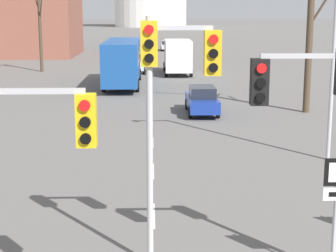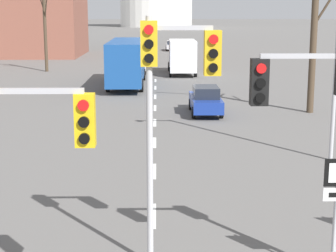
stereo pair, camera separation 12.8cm
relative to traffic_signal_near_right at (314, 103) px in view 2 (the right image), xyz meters
name	(u,v)px [view 2 (the right image)]	position (x,y,z in m)	size (l,w,h in m)	color
lane_stripe_1	(153,215)	(-3.37, 3.69, -3.82)	(0.16, 2.00, 0.01)	silver
lane_stripe_2	(154,171)	(-3.37, 8.19, -3.82)	(0.16, 2.00, 0.01)	silver
lane_stripe_3	(154,143)	(-3.37, 12.69, -3.82)	(0.16, 2.00, 0.01)	silver
lane_stripe_4	(155,123)	(-3.37, 17.19, -3.82)	(0.16, 2.00, 0.01)	silver
lane_stripe_5	(155,108)	(-3.37, 21.69, -3.82)	(0.16, 2.00, 0.01)	silver
lane_stripe_6	(155,97)	(-3.37, 26.19, -3.82)	(0.16, 2.00, 0.01)	silver
lane_stripe_7	(155,88)	(-3.37, 30.69, -3.82)	(0.16, 2.00, 0.01)	silver
lane_stripe_8	(155,80)	(-3.37, 35.19, -3.82)	(0.16, 2.00, 0.01)	silver
traffic_signal_near_right	(314,103)	(0.00, 0.00, 0.00)	(2.13, 0.34, 5.04)	#B2B2B7
traffic_signal_near_left	(22,139)	(-5.67, -1.52, -0.38)	(2.12, 0.34, 4.56)	#B2B2B7
traffic_signal_centre_tall	(170,80)	(-2.96, 0.61, 0.40)	(1.71, 0.34, 5.59)	#B2B2B7
street_lamp_right	(331,13)	(3.19, 9.61, 1.78)	(1.99, 0.36, 9.30)	#B2B2B7
sedan_near_left	(206,100)	(-0.52, 19.69, -3.03)	(1.69, 4.50, 1.57)	navy
sedan_near_right	(173,45)	(-0.93, 71.35, -3.08)	(1.95, 4.51, 1.44)	#B7B7BC
sedan_mid_centre	(140,63)	(-4.83, 41.49, -2.91)	(1.71, 4.57, 1.83)	silver
sedan_far_left	(137,56)	(-5.47, 50.73, -3.04)	(1.73, 4.17, 1.56)	black
city_bus	(127,59)	(-5.55, 31.74, -1.78)	(2.66, 10.80, 3.48)	#19478C
delivery_truck	(182,56)	(-0.95, 39.96, -2.13)	(2.44, 7.20, 3.14)	#333842
bare_tree_left_near	(44,20)	(-13.89, 42.51, 1.06)	(3.24, 2.92, 10.35)	#473828
bare_tree_right_near	(316,24)	(5.57, 19.97, 1.14)	(4.70, 3.32, 10.28)	#473828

